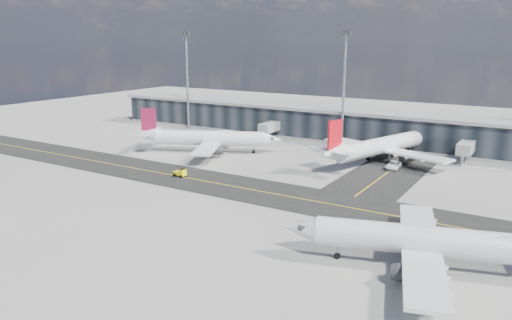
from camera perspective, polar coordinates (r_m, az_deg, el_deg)
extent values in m
plane|color=gray|center=(88.28, -2.15, -4.02)|extent=(300.00, 300.00, 0.00)
cube|color=black|center=(91.48, -0.75, -3.36)|extent=(180.00, 14.00, 0.02)
cube|color=black|center=(111.98, 15.75, -0.69)|extent=(14.00, 50.00, 0.02)
cube|color=yellow|center=(91.47, -0.75, -3.35)|extent=(180.00, 0.25, 0.01)
cube|color=yellow|center=(111.97, 15.75, -0.68)|extent=(0.25, 50.00, 0.01)
cube|color=black|center=(135.27, 10.92, 3.73)|extent=(150.00, 12.00, 8.00)
cube|color=gray|center=(134.59, 11.01, 5.58)|extent=(152.00, 13.00, 0.80)
cube|color=gray|center=(135.92, 10.85, 2.24)|extent=(150.00, 12.20, 0.80)
cube|color=gray|center=(136.62, 1.83, 3.86)|extent=(3.00, 10.00, 2.40)
cylinder|color=gray|center=(132.79, 0.75, 2.57)|extent=(0.60, 0.60, 2.40)
cube|color=gray|center=(120.30, 22.96, 1.41)|extent=(3.00, 10.00, 2.40)
cylinder|color=gray|center=(115.94, 22.45, -0.14)|extent=(0.60, 0.60, 2.40)
cylinder|color=gray|center=(153.08, -7.85, 8.77)|extent=(0.70, 0.70, 28.00)
cube|color=#2D2D30|center=(152.54, -8.03, 14.08)|extent=(2.50, 0.50, 1.40)
cylinder|color=gray|center=(127.44, 9.99, 7.71)|extent=(0.70, 0.70, 28.00)
cube|color=#2D2D30|center=(126.80, 10.26, 14.10)|extent=(2.50, 0.50, 1.40)
cylinder|color=white|center=(120.75, -5.30, 2.51)|extent=(25.56, 14.36, 3.54)
cone|color=white|center=(118.55, 1.83, 2.36)|extent=(5.50, 5.07, 3.54)
cone|color=white|center=(124.78, -12.28, 2.87)|extent=(6.30, 5.44, 3.54)
cube|color=white|center=(120.75, -4.88, 2.09)|extent=(16.65, 29.14, 0.44)
cylinder|color=#2D2D30|center=(125.87, -3.99, 2.14)|extent=(4.22, 3.41, 2.03)
cylinder|color=#2D2D30|center=(115.69, -4.97, 1.09)|extent=(4.22, 3.41, 2.03)
cube|color=silver|center=(125.73, -4.00, 2.45)|extent=(1.75, 1.06, 0.71)
cube|color=silver|center=(115.54, -4.97, 1.43)|extent=(1.75, 1.06, 0.71)
cube|color=maroon|center=(124.01, -12.17, 4.55)|extent=(3.54, 1.92, 5.48)
cube|color=white|center=(124.69, -12.29, 3.11)|extent=(6.71, 10.67, 0.31)
cube|color=#2D2D30|center=(118.52, 1.62, 2.53)|extent=(2.42, 2.51, 0.62)
cylinder|color=gray|center=(119.52, -0.29, 1.24)|extent=(0.28, 0.28, 1.77)
cylinder|color=black|center=(119.66, -0.29, 0.93)|extent=(0.85, 0.62, 0.80)
cylinder|color=black|center=(124.09, -5.41, 1.38)|extent=(1.07, 0.81, 0.97)
cylinder|color=black|center=(119.04, -5.95, 0.83)|extent=(1.07, 0.81, 0.97)
cylinder|color=white|center=(114.32, 14.19, 1.61)|extent=(12.40, 27.69, 3.73)
cone|color=white|center=(127.28, 18.41, 2.53)|extent=(5.01, 5.60, 3.73)
cone|color=white|center=(101.70, 8.76, 0.72)|extent=(5.31, 6.48, 3.73)
cube|color=white|center=(115.25, 14.43, 1.22)|extent=(31.52, 14.46, 0.47)
cylinder|color=#2D2D30|center=(119.44, 12.50, 1.25)|extent=(3.27, 4.39, 2.14)
cylinder|color=#2D2D30|center=(113.17, 16.96, 0.29)|extent=(3.27, 4.39, 2.14)
cube|color=silver|center=(119.29, 12.52, 1.60)|extent=(0.94, 1.89, 0.75)
cube|color=silver|center=(113.00, 16.99, 0.66)|extent=(0.94, 1.89, 0.75)
cube|color=red|center=(101.25, 9.02, 2.92)|extent=(1.64, 3.84, 5.78)
cube|color=white|center=(101.58, 8.77, 1.03)|extent=(11.43, 6.02, 0.33)
cube|color=#2D2D30|center=(126.82, 18.31, 2.67)|extent=(2.53, 2.42, 0.65)
cylinder|color=gray|center=(123.91, 17.18, 1.10)|extent=(0.28, 0.28, 1.86)
cylinder|color=black|center=(124.06, 17.16, 0.78)|extent=(0.58, 0.90, 0.84)
cylinder|color=black|center=(115.89, 12.71, 0.23)|extent=(0.77, 1.12, 1.02)
cylinder|color=black|center=(112.70, 14.95, -0.29)|extent=(0.77, 1.12, 1.02)
cylinder|color=silver|center=(63.14, 19.20, -8.75)|extent=(26.71, 11.04, 3.57)
cone|color=silver|center=(63.66, 5.34, -7.82)|extent=(5.30, 4.70, 3.57)
cube|color=silver|center=(63.41, 18.32, -9.45)|extent=(12.91, 30.39, 0.45)
cylinder|color=#2D2D30|center=(58.86, 17.61, -12.30)|extent=(4.18, 3.04, 2.05)
cylinder|color=#2D2D30|center=(68.68, 17.30, -8.45)|extent=(4.18, 3.04, 2.05)
cube|color=silver|center=(58.55, 17.66, -11.67)|extent=(1.81, 0.85, 0.71)
cube|color=silver|center=(68.42, 17.34, -7.89)|extent=(1.81, 0.85, 0.71)
cube|color=#2D2D30|center=(63.46, 5.74, -7.55)|extent=(2.27, 2.39, 0.63)
cylinder|color=gray|center=(64.10, 9.28, -10.22)|extent=(0.27, 0.27, 1.79)
cylinder|color=black|center=(64.37, 9.26, -10.76)|extent=(0.86, 0.53, 0.80)
cylinder|color=black|center=(62.01, 19.97, -12.35)|extent=(1.07, 0.71, 0.98)
cylinder|color=black|center=(66.87, 19.62, -10.37)|extent=(1.07, 0.71, 0.98)
cube|color=#FFEA0D|center=(100.71, -8.68, -1.52)|extent=(2.87, 1.63, 0.63)
cube|color=#FFEA0D|center=(99.97, -8.38, -1.28)|extent=(1.15, 1.30, 0.82)
cube|color=black|center=(99.88, -8.39, -1.10)|extent=(1.05, 1.25, 0.23)
cylinder|color=black|center=(100.53, -8.08, -1.74)|extent=(0.66, 0.31, 0.63)
cylinder|color=black|center=(99.77, -8.58, -1.88)|extent=(0.66, 0.31, 0.63)
cylinder|color=black|center=(101.83, -8.77, -1.57)|extent=(0.66, 0.31, 0.63)
cylinder|color=black|center=(101.08, -9.27, -1.70)|extent=(0.66, 0.31, 0.63)
imported|color=white|center=(109.50, 15.46, -0.57)|extent=(2.93, 5.87, 1.60)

